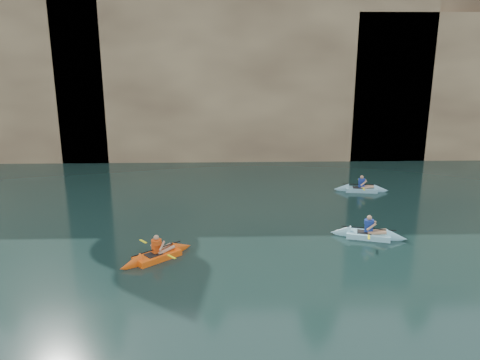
{
  "coord_description": "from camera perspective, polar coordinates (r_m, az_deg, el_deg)",
  "views": [
    {
      "loc": [
        0.7,
        -8.76,
        7.1
      ],
      "look_at": [
        1.16,
        6.09,
        3.0
      ],
      "focal_mm": 35.0,
      "sensor_mm": 36.0,
      "label": 1
    }
  ],
  "objects": [
    {
      "name": "cliff",
      "position": [
        38.78,
        -2.89,
        13.79
      ],
      "size": [
        70.0,
        16.0,
        12.0
      ],
      "primitive_type": "cube",
      "color": "tan",
      "rests_on": "ground"
    },
    {
      "name": "cliff_slab_center",
      "position": [
        31.42,
        0.61,
        12.88
      ],
      "size": [
        24.0,
        2.4,
        11.4
      ],
      "primitive_type": "cube",
      "color": "tan",
      "rests_on": "ground"
    },
    {
      "name": "sea_cave_center",
      "position": [
        31.55,
        -10.36,
        5.14
      ],
      "size": [
        3.5,
        1.0,
        3.2
      ],
      "primitive_type": "cube",
      "color": "black",
      "rests_on": "ground"
    },
    {
      "name": "sea_cave_east",
      "position": [
        32.45,
        14.99,
        6.31
      ],
      "size": [
        5.0,
        1.0,
        4.5
      ],
      "primitive_type": "cube",
      "color": "black",
      "rests_on": "ground"
    },
    {
      "name": "kayaker_orange",
      "position": [
        16.99,
        -10.07,
        -9.02
      ],
      "size": [
        2.67,
        2.44,
        1.12
      ],
      "rotation": [
        0.0,
        0.0,
        0.72
      ],
      "color": "#FF5B10",
      "rests_on": "ground"
    },
    {
      "name": "kayaker_ltblue_near",
      "position": [
        19.19,
        15.35,
        -6.41
      ],
      "size": [
        3.01,
        2.22,
        1.16
      ],
      "rotation": [
        0.0,
        0.0,
        -0.28
      ],
      "color": "#92DFF5",
      "rests_on": "ground"
    },
    {
      "name": "kayaker_ltblue_mid",
      "position": [
        25.3,
        14.54,
        -1.06
      ],
      "size": [
        2.89,
        2.14,
        1.07
      ],
      "rotation": [
        0.0,
        0.0,
        -0.14
      ],
      "color": "#7EBCD3",
      "rests_on": "ground"
    }
  ]
}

